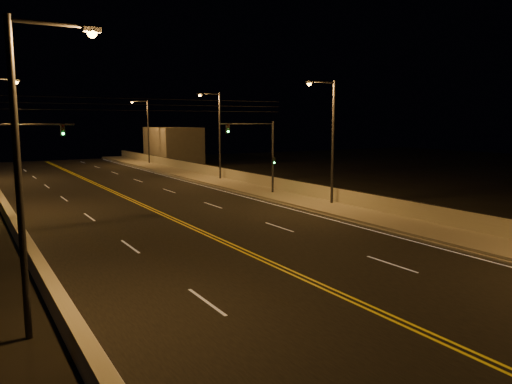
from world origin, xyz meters
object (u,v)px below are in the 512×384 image
streetlight_1 (330,135)px  streetlight_2 (217,131)px  streetlight_4 (28,157)px  streetlight_3 (146,128)px  traffic_signal_right (263,149)px  traffic_signal_left (10,158)px

streetlight_1 → streetlight_2: same height
streetlight_2 → streetlight_4: bearing=-124.5°
streetlight_3 → traffic_signal_right: streetlight_3 is taller
streetlight_1 → traffic_signal_right: (-1.51, 6.80, -1.34)m
streetlight_3 → streetlight_4: bearing=-111.8°
streetlight_4 → traffic_signal_left: size_ratio=1.46×
streetlight_1 → streetlight_2: 18.21m
streetlight_3 → traffic_signal_left: (-20.34, -33.96, -1.34)m
streetlight_1 → traffic_signal_left: 21.48m
streetlight_3 → streetlight_4: (-21.44, -53.73, 0.00)m
streetlight_4 → traffic_signal_left: streetlight_4 is taller
traffic_signal_left → streetlight_4: bearing=-93.2°
streetlight_1 → streetlight_3: bearing=90.0°
streetlight_1 → streetlight_3: same height
streetlight_2 → streetlight_3: 22.55m
streetlight_4 → streetlight_3: bearing=68.2°
streetlight_2 → streetlight_4: same height
streetlight_2 → traffic_signal_left: 23.36m
streetlight_3 → traffic_signal_left: bearing=-120.9°
streetlight_2 → streetlight_3: same height
streetlight_4 → traffic_signal_left: 19.85m
streetlight_4 → traffic_signal_right: (19.94, 19.77, -1.34)m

